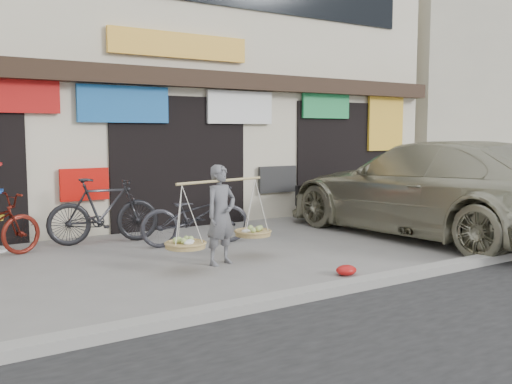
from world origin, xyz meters
TOP-DOWN VIEW (x-y plane):
  - ground at (0.00, 0.00)m, footprint 70.00×70.00m
  - kerb at (0.00, -2.00)m, footprint 70.00×0.25m
  - shophouse_block at (-0.00, 6.42)m, footprint 14.00×6.32m
  - neighbor_east at (13.50, 7.00)m, footprint 12.00×7.00m
  - street_vendor at (-0.95, 0.12)m, footprint 1.88×0.86m
  - bike_1 at (-1.89, 2.66)m, footprint 2.01×0.84m
  - bike_2 at (-0.58, 1.66)m, footprint 2.05×0.97m
  - suv at (3.53, 0.02)m, footprint 2.75×6.33m
  - red_bag at (0.17, -1.40)m, footprint 0.31×0.25m

SIDE VIEW (x-z plane):
  - ground at x=0.00m, z-range 0.00..0.00m
  - kerb at x=0.00m, z-range 0.00..0.12m
  - red_bag at x=0.17m, z-range 0.00..0.14m
  - bike_2 at x=-0.58m, z-range 0.00..1.03m
  - bike_1 at x=-1.89m, z-range 0.00..1.17m
  - street_vendor at x=-0.95m, z-range -0.07..1.42m
  - suv at x=3.53m, z-range 0.00..1.81m
  - neighbor_east at x=13.50m, z-range 0.00..6.40m
  - shophouse_block at x=0.00m, z-range -0.05..6.95m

